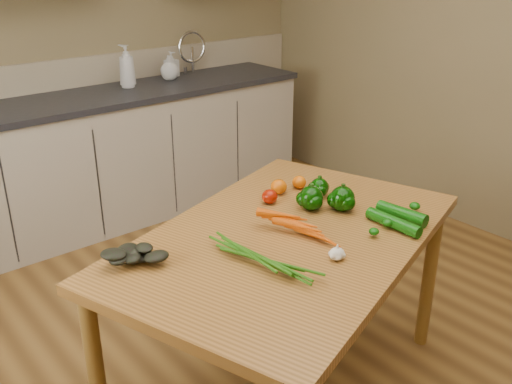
{
  "coord_description": "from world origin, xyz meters",
  "views": [
    {
      "loc": [
        -1.44,
        -1.33,
        1.78
      ],
      "look_at": [
        -0.05,
        0.35,
        0.85
      ],
      "focal_mm": 40.0,
      "sensor_mm": 36.0,
      "label": 1
    }
  ],
  "objects": [
    {
      "name": "carrot_bunch",
      "position": [
        -0.16,
        0.05,
        0.81
      ],
      "size": [
        0.32,
        0.28,
        0.07
      ],
      "primitive_type": null,
      "rotation": [
        0.0,
        0.0,
        0.32
      ],
      "color": "#D85105",
      "rests_on": "table"
    },
    {
      "name": "pepper_c",
      "position": [
        0.22,
        0.11,
        0.82
      ],
      "size": [
        0.11,
        0.11,
        0.11
      ],
      "primitive_type": "sphere",
      "color": "#063102",
      "rests_on": "table"
    },
    {
      "name": "tomato_a",
      "position": [
        0.03,
        0.36,
        0.8
      ],
      "size": [
        0.07,
        0.07,
        0.06
      ],
      "primitive_type": "ellipsoid",
      "color": "#961402",
      "rests_on": "table"
    },
    {
      "name": "tomato_c",
      "position": [
        0.25,
        0.4,
        0.8
      ],
      "size": [
        0.06,
        0.06,
        0.06
      ],
      "primitive_type": "ellipsoid",
      "color": "#DC5C05",
      "rests_on": "table"
    },
    {
      "name": "room",
      "position": [
        0.0,
        0.17,
        1.25
      ],
      "size": [
        4.04,
        5.04,
        2.64
      ],
      "color": "brown",
      "rests_on": "ground"
    },
    {
      "name": "garlic_bulb",
      "position": [
        -0.1,
        -0.16,
        0.8
      ],
      "size": [
        0.05,
        0.05,
        0.05
      ],
      "primitive_type": "ellipsoid",
      "color": "white",
      "rests_on": "table"
    },
    {
      "name": "leafy_greens",
      "position": [
        -0.66,
        0.25,
        0.82
      ],
      "size": [
        0.21,
        0.19,
        0.1
      ],
      "primitive_type": null,
      "color": "black",
      "rests_on": "table"
    },
    {
      "name": "tomato_b",
      "position": [
        0.13,
        0.41,
        0.81
      ],
      "size": [
        0.07,
        0.07,
        0.07
      ],
      "primitive_type": "ellipsoid",
      "color": "#DC5C05",
      "rests_on": "table"
    },
    {
      "name": "pepper_b",
      "position": [
        0.25,
        0.28,
        0.81
      ],
      "size": [
        0.08,
        0.08,
        0.08
      ],
      "primitive_type": "sphere",
      "color": "#063102",
      "rests_on": "table"
    },
    {
      "name": "counter_run",
      "position": [
        0.21,
        2.19,
        0.46
      ],
      "size": [
        2.84,
        0.64,
        1.14
      ],
      "color": "#B0A492",
      "rests_on": "ground"
    },
    {
      "name": "zucchini_b",
      "position": [
        0.25,
        -0.13,
        0.8
      ],
      "size": [
        0.05,
        0.24,
        0.05
      ],
      "primitive_type": "cylinder",
      "rotation": [
        1.57,
        0.0,
        0.02
      ],
      "color": "#094707",
      "rests_on": "table"
    },
    {
      "name": "table",
      "position": [
        -0.1,
        0.1,
        0.69
      ],
      "size": [
        1.66,
        1.33,
        0.77
      ],
      "rotation": [
        0.0,
        0.0,
        0.32
      ],
      "color": "#A26A2F",
      "rests_on": "ground"
    },
    {
      "name": "soap_bottle_c",
      "position": [
        0.73,
        2.29,
        0.99
      ],
      "size": [
        0.19,
        0.19,
        0.17
      ],
      "primitive_type": "imported",
      "rotation": [
        0.0,
        0.0,
        5.62
      ],
      "color": "silver",
      "rests_on": "counter_run"
    },
    {
      "name": "soap_bottle_b",
      "position": [
        0.79,
        2.37,
        0.99
      ],
      "size": [
        0.1,
        0.11,
        0.18
      ],
      "primitive_type": "imported",
      "rotation": [
        0.0,
        0.0,
        0.3
      ],
      "color": "silver",
      "rests_on": "counter_run"
    },
    {
      "name": "zucchini_a",
      "position": [
        0.33,
        -0.11,
        0.8
      ],
      "size": [
        0.08,
        0.22,
        0.06
      ],
      "primitive_type": "cylinder",
      "rotation": [
        1.57,
        0.0,
        0.13
      ],
      "color": "#094707",
      "rests_on": "table"
    },
    {
      "name": "pepper_a",
      "position": [
        0.13,
        0.2,
        0.82
      ],
      "size": [
        0.1,
        0.1,
        0.1
      ],
      "primitive_type": "sphere",
      "color": "#063102",
      "rests_on": "table"
    },
    {
      "name": "soap_bottle_a",
      "position": [
        0.37,
        2.25,
        1.04
      ],
      "size": [
        0.15,
        0.15,
        0.29
      ],
      "primitive_type": "imported",
      "rotation": [
        0.0,
        0.0,
        3.61
      ],
      "color": "silver",
      "rests_on": "counter_run"
    }
  ]
}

